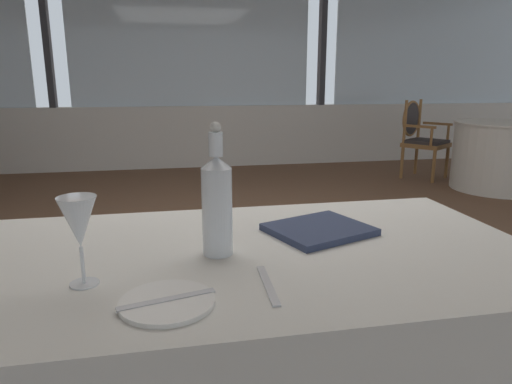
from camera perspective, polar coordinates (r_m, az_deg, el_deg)
The scene contains 11 objects.
ground_plane at distance 2.92m, azimuth -2.50°, elevation -10.35°, with size 15.00×15.00×0.00m, color brown.
window_wall_far at distance 6.44m, azimuth -7.83°, elevation 13.18°, with size 11.54×0.14×2.86m.
foreground_table at distance 1.40m, azimuth -1.50°, elevation -21.80°, with size 1.59×0.85×0.75m.
side_plate at distance 0.97m, azimuth -11.06°, elevation -13.37°, with size 0.19×0.19×0.01m, color white.
butter_knife at distance 0.96m, azimuth -11.08°, elevation -13.09°, with size 0.20×0.02×0.00m, color silver.
dinner_fork at distance 1.03m, azimuth 1.50°, elevation -11.55°, with size 0.20×0.02×0.00m, color silver.
water_bottle at distance 1.17m, azimuth -4.92°, elevation -1.32°, with size 0.08×0.08×0.34m.
wine_glass at distance 1.05m, azimuth -21.33°, elevation -3.72°, with size 0.08×0.08×0.20m.
menu_book at distance 1.37m, azimuth 7.90°, elevation -4.67°, with size 0.28×0.23×0.02m, color #2D3856.
background_table_1 at distance 5.76m, azimuth 28.31°, elevation 3.99°, with size 1.03×1.03×0.75m.
dining_chair_1_0 at distance 6.05m, azimuth 19.83°, elevation 6.92°, with size 0.66×0.64×0.96m.
Camera 1 is at (-0.39, -2.63, 1.19)m, focal length 31.92 mm.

